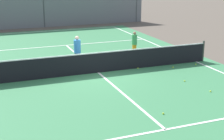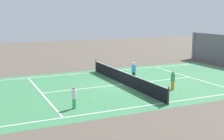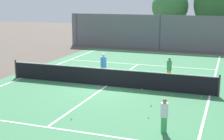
{
  "view_description": "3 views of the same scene",
  "coord_description": "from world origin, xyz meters",
  "px_view_note": "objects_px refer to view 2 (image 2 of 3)",
  "views": [
    {
      "loc": [
        -4.94,
        -14.65,
        4.76
      ],
      "look_at": [
        -0.44,
        -2.97,
        1.01
      ],
      "focal_mm": 54.48,
      "sensor_mm": 36.0,
      "label": 1
    },
    {
      "loc": [
        20.25,
        -10.32,
        5.39
      ],
      "look_at": [
        -0.9,
        -0.61,
        1.03
      ],
      "focal_mm": 47.98,
      "sensor_mm": 36.0,
      "label": 2
    },
    {
      "loc": [
        6.32,
        -16.78,
        4.82
      ],
      "look_at": [
        0.59,
        -0.78,
        1.11
      ],
      "focal_mm": 53.89,
      "sensor_mm": 36.0,
      "label": 3
    }
  ],
  "objects_px": {
    "player_1": "(173,80)",
    "tennis_ball_8": "(89,101)",
    "tennis_ball_1": "(180,92)",
    "tennis_ball_2": "(154,102)",
    "tennis_ball_6": "(110,98)",
    "ball_crate": "(125,78)",
    "tennis_ball_3": "(161,85)",
    "tennis_ball_4": "(142,97)",
    "tennis_ball_7": "(124,74)",
    "player_2": "(74,98)",
    "tennis_ball_5": "(58,93)",
    "player_0": "(134,71)",
    "tennis_ball_0": "(135,90)"
  },
  "relations": [
    {
      "from": "player_1",
      "to": "tennis_ball_8",
      "type": "height_order",
      "value": "player_1"
    },
    {
      "from": "tennis_ball_1",
      "to": "tennis_ball_8",
      "type": "distance_m",
      "value": 6.61
    },
    {
      "from": "tennis_ball_2",
      "to": "tennis_ball_6",
      "type": "height_order",
      "value": "same"
    },
    {
      "from": "tennis_ball_1",
      "to": "tennis_ball_8",
      "type": "relative_size",
      "value": 1.0
    },
    {
      "from": "tennis_ball_6",
      "to": "tennis_ball_8",
      "type": "bearing_deg",
      "value": -80.54
    },
    {
      "from": "ball_crate",
      "to": "tennis_ball_3",
      "type": "xyz_separation_m",
      "value": [
        3.08,
        1.54,
        -0.15
      ]
    },
    {
      "from": "tennis_ball_4",
      "to": "tennis_ball_8",
      "type": "bearing_deg",
      "value": -96.28
    },
    {
      "from": "ball_crate",
      "to": "tennis_ball_7",
      "type": "relative_size",
      "value": 6.45
    },
    {
      "from": "player_1",
      "to": "player_2",
      "type": "bearing_deg",
      "value": -80.99
    },
    {
      "from": "player_1",
      "to": "tennis_ball_2",
      "type": "xyz_separation_m",
      "value": [
        2.14,
        -2.94,
        -0.67
      ]
    },
    {
      "from": "player_1",
      "to": "tennis_ball_8",
      "type": "xyz_separation_m",
      "value": [
        0.36,
        -6.55,
        -0.67
      ]
    },
    {
      "from": "ball_crate",
      "to": "tennis_ball_2",
      "type": "xyz_separation_m",
      "value": [
        6.6,
        -1.34,
        -0.15
      ]
    },
    {
      "from": "tennis_ball_3",
      "to": "tennis_ball_6",
      "type": "distance_m",
      "value": 5.21
    },
    {
      "from": "tennis_ball_3",
      "to": "tennis_ball_5",
      "type": "distance_m",
      "value": 7.8
    },
    {
      "from": "tennis_ball_4",
      "to": "player_0",
      "type": "bearing_deg",
      "value": 157.71
    },
    {
      "from": "player_2",
      "to": "ball_crate",
      "type": "xyz_separation_m",
      "value": [
        -5.7,
        6.2,
        -0.47
      ]
    },
    {
      "from": "player_1",
      "to": "tennis_ball_4",
      "type": "bearing_deg",
      "value": -75.95
    },
    {
      "from": "player_1",
      "to": "tennis_ball_7",
      "type": "height_order",
      "value": "player_1"
    },
    {
      "from": "player_2",
      "to": "tennis_ball_2",
      "type": "xyz_separation_m",
      "value": [
        0.9,
        4.86,
        -0.62
      ]
    },
    {
      "from": "tennis_ball_3",
      "to": "tennis_ball_5",
      "type": "bearing_deg",
      "value": -98.15
    },
    {
      "from": "tennis_ball_0",
      "to": "tennis_ball_5",
      "type": "distance_m",
      "value": 5.47
    },
    {
      "from": "ball_crate",
      "to": "tennis_ball_1",
      "type": "height_order",
      "value": "ball_crate"
    },
    {
      "from": "player_0",
      "to": "tennis_ball_0",
      "type": "height_order",
      "value": "player_0"
    },
    {
      "from": "tennis_ball_6",
      "to": "tennis_ball_7",
      "type": "xyz_separation_m",
      "value": [
        -6.57,
        4.37,
        0.0
      ]
    },
    {
      "from": "player_1",
      "to": "tennis_ball_0",
      "type": "relative_size",
      "value": 20.77
    },
    {
      "from": "ball_crate",
      "to": "tennis_ball_2",
      "type": "height_order",
      "value": "ball_crate"
    },
    {
      "from": "tennis_ball_4",
      "to": "tennis_ball_8",
      "type": "xyz_separation_m",
      "value": [
        -0.39,
        -3.54,
        0.0
      ]
    },
    {
      "from": "ball_crate",
      "to": "tennis_ball_0",
      "type": "bearing_deg",
      "value": -14.76
    },
    {
      "from": "player_2",
      "to": "tennis_ball_1",
      "type": "bearing_deg",
      "value": 93.25
    },
    {
      "from": "ball_crate",
      "to": "tennis_ball_7",
      "type": "xyz_separation_m",
      "value": [
        -2.0,
        0.93,
        -0.15
      ]
    },
    {
      "from": "tennis_ball_2",
      "to": "tennis_ball_3",
      "type": "xyz_separation_m",
      "value": [
        -3.52,
        2.88,
        0.0
      ]
    },
    {
      "from": "player_0",
      "to": "player_1",
      "type": "bearing_deg",
      "value": 18.18
    },
    {
      "from": "player_1",
      "to": "tennis_ball_3",
      "type": "distance_m",
      "value": 1.54
    },
    {
      "from": "player_2",
      "to": "tennis_ball_0",
      "type": "relative_size",
      "value": 19.42
    },
    {
      "from": "ball_crate",
      "to": "tennis_ball_8",
      "type": "height_order",
      "value": "ball_crate"
    },
    {
      "from": "tennis_ball_0",
      "to": "tennis_ball_3",
      "type": "relative_size",
      "value": 1.0
    },
    {
      "from": "tennis_ball_1",
      "to": "tennis_ball_7",
      "type": "bearing_deg",
      "value": -174.3
    },
    {
      "from": "tennis_ball_4",
      "to": "tennis_ball_3",
      "type": "bearing_deg",
      "value": 125.94
    },
    {
      "from": "player_1",
      "to": "tennis_ball_5",
      "type": "height_order",
      "value": "player_1"
    },
    {
      "from": "tennis_ball_4",
      "to": "tennis_ball_2",
      "type": "bearing_deg",
      "value": 2.58
    },
    {
      "from": "tennis_ball_0",
      "to": "player_1",
      "type": "bearing_deg",
      "value": 69.27
    },
    {
      "from": "tennis_ball_1",
      "to": "tennis_ball_2",
      "type": "height_order",
      "value": "same"
    },
    {
      "from": "player_0",
      "to": "tennis_ball_8",
      "type": "height_order",
      "value": "player_0"
    },
    {
      "from": "player_1",
      "to": "tennis_ball_7",
      "type": "bearing_deg",
      "value": -174.01
    },
    {
      "from": "player_1",
      "to": "ball_crate",
      "type": "bearing_deg",
      "value": -160.22
    },
    {
      "from": "player_0",
      "to": "tennis_ball_4",
      "type": "bearing_deg",
      "value": -22.29
    },
    {
      "from": "ball_crate",
      "to": "player_0",
      "type": "bearing_deg",
      "value": 26.63
    },
    {
      "from": "player_0",
      "to": "tennis_ball_1",
      "type": "distance_m",
      "value": 4.68
    },
    {
      "from": "tennis_ball_4",
      "to": "tennis_ball_7",
      "type": "bearing_deg",
      "value": 162.1
    },
    {
      "from": "player_1",
      "to": "ball_crate",
      "type": "relative_size",
      "value": 3.22
    }
  ]
}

